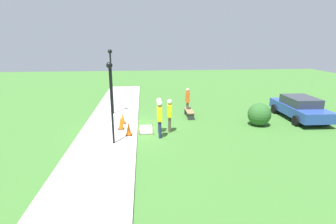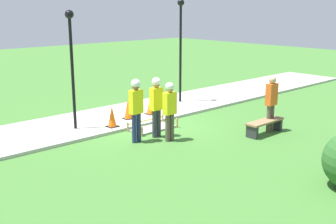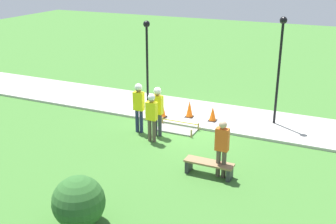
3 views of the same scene
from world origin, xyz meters
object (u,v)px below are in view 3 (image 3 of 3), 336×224
Objects in this scene: bystander_in_orange_shirt at (222,145)px; lamppost_near at (147,52)px; park_bench at (209,166)px; traffic_cone_near_patch at (213,114)px; traffic_cone_sidewalk_edge at (162,109)px; worker_assistant at (152,113)px; traffic_cone_far_patch at (189,109)px; worker_trainee at (158,107)px; worker_supervisor at (139,103)px; lamppost_far at (280,56)px.

lamppost_near reaches higher than bystander_in_orange_shirt.
traffic_cone_near_patch is at bearing -72.64° from park_bench.
traffic_cone_near_patch is 2.10m from traffic_cone_sidewalk_edge.
traffic_cone_near_patch is 3.09m from worker_assistant.
bystander_in_orange_shirt is (-3.12, 1.51, -0.04)m from worker_assistant.
bystander_in_orange_shirt reaches higher than traffic_cone_far_patch.
worker_trainee is (-0.57, 1.62, 0.72)m from traffic_cone_sidewalk_edge.
lamppost_near reaches higher than worker_assistant.
bystander_in_orange_shirt is (-1.68, 4.15, 0.66)m from traffic_cone_near_patch.
worker_supervisor reaches higher than traffic_cone_sidewalk_edge.
worker_supervisor is at bearing 81.92° from traffic_cone_sidewalk_edge.
lamppost_far reaches higher than park_bench.
traffic_cone_sidewalk_edge is at bearing 15.94° from lamppost_far.
lamppost_near is 0.91× the size of lamppost_far.
park_bench is (-3.37, 3.75, -0.13)m from traffic_cone_sidewalk_edge.
worker_assistant reaches higher than park_bench.
traffic_cone_sidewalk_edge is 2.37m from worker_assistant.
worker_supervisor reaches higher than traffic_cone_far_patch.
bystander_in_orange_shirt is 0.44× the size of lamppost_far.
worker_trainee is at bearing 124.78° from lamppost_near.
worker_supervisor is at bearing -0.88° from worker_trainee.
worker_trainee is 3.79m from bystander_in_orange_shirt.
worker_assistant is at bearing 145.09° from worker_supervisor.
park_bench is at bearing 78.51° from lamppost_far.
park_bench is at bearing 8.54° from bystander_in_orange_shirt.
traffic_cone_near_patch is 0.32× the size of worker_supervisor.
worker_assistant reaches higher than traffic_cone_far_patch.
traffic_cone_sidewalk_edge is 0.17× the size of lamppost_far.
park_bench is 5.70m from lamppost_far.
traffic_cone_far_patch reaches higher than park_bench.
traffic_cone_near_patch is 0.87× the size of traffic_cone_sidewalk_edge.
traffic_cone_near_patch is 0.32× the size of worker_trainee.
traffic_cone_far_patch is 0.38× the size of bystander_in_orange_shirt.
traffic_cone_far_patch is at bearing -121.08° from worker_supervisor.
lamppost_far is (-5.40, -0.59, 0.22)m from lamppost_near.
park_bench is at bearing 118.97° from traffic_cone_far_patch.
worker_assistant is at bearing 119.66° from lamppost_near.
worker_trainee reaches higher than park_bench.
worker_trainee is 5.06m from lamppost_far.
lamppost_near reaches higher than worker_trainee.
worker_trainee is (2.80, -2.14, 0.85)m from park_bench.
traffic_cone_near_patch is 0.15× the size of lamppost_far.
traffic_cone_far_patch is at bearing -57.02° from bystander_in_orange_shirt.
bystander_in_orange_shirt is 0.48× the size of lamppost_near.
lamppost_near is (2.04, -0.19, 2.17)m from traffic_cone_far_patch.
lamppost_far is (-4.61, -2.86, 1.64)m from worker_supervisor.
lamppost_near is at bearing -55.22° from worker_trainee.
traffic_cone_far_patch is 4.19m from lamppost_far.
lamppost_near is at bearing -70.83° from worker_supervisor.
traffic_cone_far_patch is (1.03, -0.02, 0.05)m from traffic_cone_near_patch.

